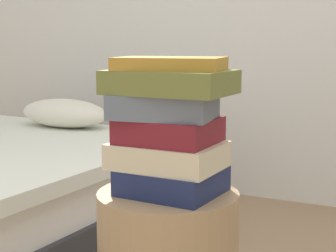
{
  "coord_description": "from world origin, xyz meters",
  "views": [
    {
      "loc": [
        0.58,
        -1.16,
        0.95
      ],
      "look_at": [
        0.0,
        0.0,
        0.74
      ],
      "focal_mm": 57.99,
      "sensor_mm": 36.0,
      "label": 1
    }
  ],
  "objects": [
    {
      "name": "book_ochre",
      "position": [
        0.01,
        -0.0,
        0.89
      ],
      "size": [
        0.27,
        0.2,
        0.03
      ],
      "primitive_type": "cube",
      "rotation": [
        0.0,
        0.0,
        0.18
      ],
      "color": "#B7842D",
      "rests_on": "book_olive"
    },
    {
      "name": "book_cream",
      "position": [
        0.0,
        -0.0,
        0.67
      ],
      "size": [
        0.26,
        0.2,
        0.06
      ],
      "primitive_type": "cube",
      "rotation": [
        0.0,
        0.0,
        -0.02
      ],
      "color": "beige",
      "rests_on": "book_navy"
    },
    {
      "name": "book_slate",
      "position": [
        -0.01,
        -0.01,
        0.79
      ],
      "size": [
        0.26,
        0.2,
        0.06
      ],
      "primitive_type": "cube",
      "rotation": [
        0.0,
        0.0,
        0.14
      ],
      "color": "slate",
      "rests_on": "book_maroon"
    },
    {
      "name": "book_maroon",
      "position": [
        -0.0,
        0.01,
        0.73
      ],
      "size": [
        0.22,
        0.19,
        0.06
      ],
      "primitive_type": "cube",
      "rotation": [
        0.0,
        0.0,
        -0.01
      ],
      "color": "maroon",
      "rests_on": "book_cream"
    },
    {
      "name": "book_navy",
      "position": [
        0.01,
        -0.0,
        0.61
      ],
      "size": [
        0.23,
        0.21,
        0.06
      ],
      "primitive_type": "cube",
      "rotation": [
        0.0,
        0.0,
        -0.06
      ],
      "color": "#19234C",
      "rests_on": "side_table"
    },
    {
      "name": "book_olive",
      "position": [
        0.01,
        0.0,
        0.85
      ],
      "size": [
        0.29,
        0.2,
        0.06
      ],
      "primitive_type": "cube",
      "rotation": [
        0.0,
        0.0,
        -0.01
      ],
      "color": "olive",
      "rests_on": "book_slate"
    }
  ]
}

